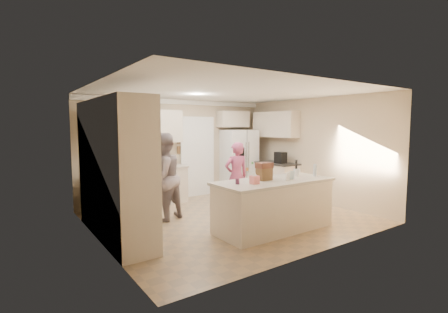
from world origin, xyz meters
TOP-DOWN VIEW (x-y plane):
  - floor at (0.00, 0.00)m, footprint 5.20×4.60m
  - ceiling at (0.00, 0.00)m, footprint 5.20×4.60m
  - wall_back at (0.00, 2.31)m, footprint 5.20×0.02m
  - wall_front at (0.00, -2.31)m, footprint 5.20×0.02m
  - wall_left at (-2.61, 0.00)m, footprint 0.02×4.60m
  - wall_right at (2.61, 0.00)m, footprint 0.02×4.60m
  - crown_back at (0.00, 2.26)m, footprint 5.20×0.08m
  - pantry_bank at (-2.30, 0.20)m, footprint 0.60×2.60m
  - back_base_cab at (-1.15, 2.00)m, footprint 2.20×0.60m
  - back_countertop at (-1.15, 1.99)m, footprint 2.24×0.63m
  - back_upper_cab at (-1.15, 2.12)m, footprint 2.20×0.35m
  - doorway_opening at (0.55, 2.28)m, footprint 0.90×0.06m
  - doorway_casing at (0.55, 2.24)m, footprint 1.02×0.03m
  - wall_frame_upper at (0.02, 2.27)m, footprint 0.15×0.02m
  - wall_frame_lower at (0.02, 2.27)m, footprint 0.15×0.02m
  - refrigerator at (1.72, 1.92)m, footprint 0.94×0.76m
  - fridge_seam at (1.72, 1.57)m, footprint 0.02×0.02m
  - fridge_dispenser at (1.50, 1.56)m, footprint 0.22×0.03m
  - fridge_handle_l at (1.67, 1.55)m, footprint 0.02×0.02m
  - fridge_handle_r at (1.77, 1.55)m, footprint 0.02×0.02m
  - over_fridge_cab at (1.65, 2.12)m, footprint 0.95×0.35m
  - right_base_cab at (2.30, 1.00)m, footprint 0.60×1.20m
  - right_countertop at (2.29, 1.00)m, footprint 0.63×1.24m
  - right_upper_cab at (2.43, 1.20)m, footprint 0.35×1.50m
  - coffee_maker at (2.25, 0.80)m, footprint 0.22×0.28m
  - island_base at (0.20, -1.10)m, footprint 2.20×0.90m
  - island_top at (0.20, -1.10)m, footprint 2.28×0.96m
  - utensil_crock at (0.85, -1.05)m, footprint 0.13×0.13m
  - tissue_box at (-0.35, -1.20)m, footprint 0.13×0.13m
  - tissue_plume at (-0.35, -1.20)m, footprint 0.08×0.08m
  - dollhouse_body at (0.05, -1.00)m, footprint 0.26×0.18m
  - dollhouse_roof at (0.05, -1.00)m, footprint 0.28×0.20m
  - jam_jar at (-0.60, -1.05)m, footprint 0.07×0.07m
  - greeting_card_a at (0.35, -1.30)m, footprint 0.12×0.06m
  - greeting_card_b at (0.50, -1.25)m, footprint 0.12×0.05m
  - water_bottle at (1.15, -1.25)m, footprint 0.07×0.07m
  - shaker_salt at (1.02, -0.88)m, footprint 0.05×0.05m
  - shaker_pepper at (1.09, -0.88)m, footprint 0.05×0.05m
  - teen_boy at (-1.20, 0.62)m, footprint 1.04×0.92m
  - teen_girl at (0.48, 0.41)m, footprint 0.62×0.46m
  - fridge_magnets at (1.72, 1.56)m, footprint 0.76×0.02m

SIDE VIEW (x-z plane):
  - floor at x=0.00m, z-range -0.02..0.00m
  - back_base_cab at x=-1.15m, z-range 0.00..0.88m
  - right_base_cab at x=2.30m, z-range 0.00..0.88m
  - island_base at x=0.20m, z-range 0.00..0.88m
  - teen_girl at x=0.48m, z-range 0.00..1.55m
  - teen_boy at x=-1.20m, z-range 0.00..1.77m
  - back_countertop at x=-1.15m, z-range 0.88..0.92m
  - refrigerator at x=1.72m, z-range 0.00..1.80m
  - fridge_seam at x=1.72m, z-range 0.01..1.79m
  - right_countertop at x=2.29m, z-range 0.88..0.92m
  - island_top at x=0.20m, z-range 0.88..0.93m
  - fridge_magnets at x=1.72m, z-range 0.18..1.62m
  - jam_jar at x=-0.60m, z-range 0.93..1.02m
  - shaker_salt at x=1.02m, z-range 0.93..1.02m
  - shaker_pepper at x=1.09m, z-range 0.93..1.02m
  - tissue_box at x=-0.35m, z-range 0.93..1.07m
  - utensil_crock at x=0.85m, z-range 0.93..1.07m
  - greeting_card_a at x=0.35m, z-range 0.93..1.08m
  - greeting_card_b at x=0.50m, z-range 0.93..1.08m
  - dollhouse_body at x=0.05m, z-range 0.93..1.15m
  - water_bottle at x=1.15m, z-range 0.92..1.17m
  - doorway_opening at x=0.55m, z-range 0.00..2.10m
  - doorway_casing at x=0.55m, z-range -0.06..2.16m
  - fridge_handle_l at x=1.67m, z-range 0.62..1.48m
  - fridge_handle_r at x=1.77m, z-range 0.62..1.48m
  - coffee_maker at x=2.25m, z-range 0.92..1.22m
  - tissue_plume at x=-0.35m, z-range 1.06..1.15m
  - fridge_dispenser at x=1.50m, z-range 0.97..1.32m
  - pantry_bank at x=-2.30m, z-range 0.00..2.35m
  - dollhouse_roof at x=0.05m, z-range 1.15..1.25m
  - wall_frame_lower at x=0.02m, z-range 1.18..1.38m
  - wall_back at x=0.00m, z-range 0.00..2.60m
  - wall_front at x=0.00m, z-range 0.00..2.60m
  - wall_left at x=-2.61m, z-range 0.00..2.60m
  - wall_right at x=2.61m, z-range 0.00..2.60m
  - wall_frame_upper at x=0.02m, z-range 1.45..1.65m
  - back_upper_cab at x=-1.15m, z-range 1.50..2.30m
  - right_upper_cab at x=2.43m, z-range 1.60..2.30m
  - over_fridge_cab at x=1.65m, z-range 1.88..2.33m
  - crown_back at x=0.00m, z-range 2.47..2.59m
  - ceiling at x=0.00m, z-range 2.60..2.62m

